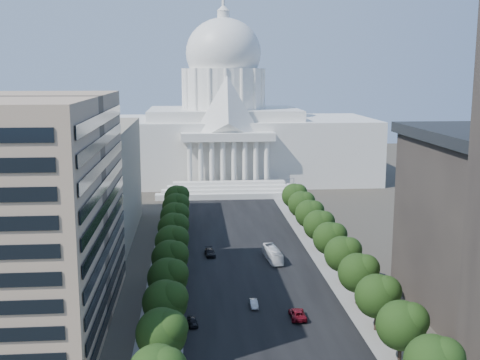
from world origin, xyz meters
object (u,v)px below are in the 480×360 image
object	(u,v)px
car_silver	(254,304)
car_dark_b	(210,253)
car_dark_a	(192,322)
city_bus	(273,254)
car_red	(298,314)

from	to	relation	value
car_silver	car_dark_b	xyz separation A→B (m)	(-7.25, 32.60, 0.13)
car_dark_a	car_dark_b	world-z (taller)	car_dark_b
car_dark_b	city_bus	world-z (taller)	city_bus
car_red	car_dark_b	bearing A→B (deg)	-68.85
car_red	car_dark_b	xyz separation A→B (m)	(-14.59, 38.48, -0.01)
car_red	car_dark_b	size ratio (longest dim) A/B	1.06
car_red	city_bus	xyz separation A→B (m)	(0.05, 33.75, 0.74)
car_dark_a	car_silver	size ratio (longest dim) A/B	1.01
car_dark_a	car_red	distance (m)	19.00
car_dark_b	car_red	bearing A→B (deg)	-74.82
city_bus	car_dark_b	bearing A→B (deg)	156.83
city_bus	car_red	bearing A→B (deg)	-95.33
car_silver	car_red	xyz separation A→B (m)	(7.34, -5.88, 0.15)
car_dark_a	car_silver	xyz separation A→B (m)	(11.59, 7.45, -0.03)
car_dark_b	city_bus	distance (m)	15.41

